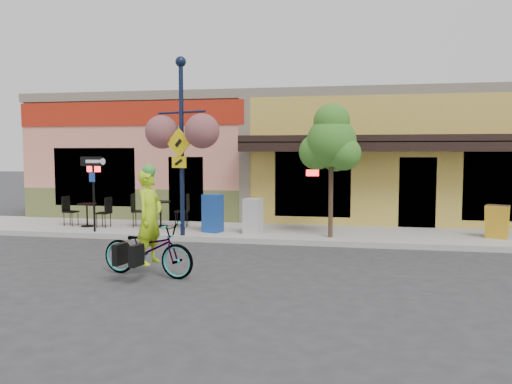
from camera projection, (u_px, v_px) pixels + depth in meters
ground at (255, 248)px, 12.81m from camera, size 90.00×90.00×0.00m
sidewalk at (268, 233)px, 14.76m from camera, size 24.00×3.00×0.15m
curb at (259, 241)px, 13.34m from camera, size 24.00×0.12×0.15m
building at (290, 157)px, 19.97m from camera, size 18.20×8.20×4.50m
bicycle at (148, 249)px, 9.87m from camera, size 2.12×1.07×1.06m
cyclist_rider at (150, 230)px, 9.82m from camera, size 0.56×0.75×1.86m
lamp_post at (182, 147)px, 13.64m from camera, size 1.68×1.07×4.90m
one_way_sign at (94, 194)px, 14.41m from camera, size 0.85×0.39×2.18m
cafe_set_left at (87, 211)px, 15.44m from camera, size 1.64×0.94×0.94m
cafe_set_right at (161, 210)px, 15.35m from camera, size 1.86×1.15×1.04m
newspaper_box_blue at (213, 213)px, 14.37m from camera, size 0.59×0.56×1.09m
newspaper_box_grey at (253, 216)px, 14.08m from camera, size 0.55×0.51×1.00m
street_tree at (331, 170)px, 13.39m from camera, size 1.52×1.52×3.65m
sandwich_board at (496, 222)px, 13.16m from camera, size 0.66×0.59×0.90m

